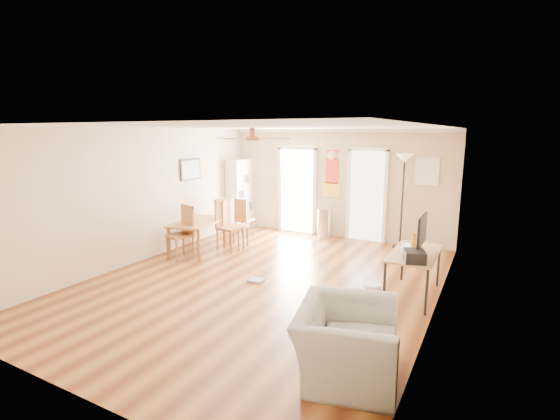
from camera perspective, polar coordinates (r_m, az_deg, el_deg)
The scene contains 29 objects.
floor at distance 7.05m, azimuth -2.34°, elevation -10.04°, with size 7.00×7.00×0.00m, color brown.
ceiling at distance 6.58m, azimuth -2.52°, elevation 11.59°, with size 5.50×7.00×0.00m, color silver, non-canonical shape.
wall_back at distance 9.83m, azimuth 8.04°, elevation 3.68°, with size 5.50×0.04×2.60m, color beige, non-canonical shape.
wall_front at distance 4.18m, azimuth -27.91°, elevation -7.39°, with size 5.50×0.04×2.60m, color beige, non-canonical shape.
wall_left at distance 8.42m, azimuth -18.76°, elevation 2.00°, with size 0.04×7.00×2.60m, color beige, non-canonical shape.
wall_right at distance 5.82m, azimuth 21.56°, elevation -1.97°, with size 0.04×7.00×2.60m, color beige, non-canonical shape.
crown_molding at distance 6.58m, azimuth -2.52°, elevation 11.25°, with size 5.50×7.00×0.08m, color white, non-canonical shape.
kitchen_doorway at distance 10.26m, azimuth 2.46°, elevation 2.67°, with size 0.90×0.10×2.10m, color white, non-canonical shape.
bathroom_doorway at distance 9.62m, azimuth 12.16°, elevation 1.89°, with size 0.80×0.10×2.10m, color white, non-canonical shape.
wall_decal at distance 9.83m, azimuth 7.35°, elevation 5.17°, with size 0.46×0.03×1.10m, color red.
ac_grille at distance 9.26m, azimuth 20.07°, elevation 5.18°, with size 0.50×0.04×0.60m, color white.
framed_poster at distance 9.36m, azimuth -12.54°, elevation 5.63°, with size 0.04×0.66×0.48m, color black.
ceiling_fan at distance 6.33m, azimuth -3.92°, elevation 10.07°, with size 1.24×1.24×0.20m, color #593819, non-canonical shape.
bookshelf at distance 10.70m, azimuth -5.65°, elevation 2.23°, with size 0.36×0.82×1.82m, color silver, non-canonical shape.
dining_table at distance 8.84m, azimuth -11.48°, elevation -3.64°, with size 0.80×1.33×0.67m, color #9B6132, non-canonical shape.
dining_chair_right_a at distance 8.95m, azimuth -6.27°, elevation -2.02°, with size 0.43×0.43×1.05m, color #9C6532, non-canonical shape.
dining_chair_right_b at distance 8.77m, azimuth -7.07°, elevation -2.11°, with size 0.46×0.46×1.11m, color olive, non-canonical shape.
dining_chair_near at distance 8.41m, azimuth -14.01°, elevation -3.10°, with size 0.44×0.44×1.06m, color #945B2F, non-canonical shape.
dining_chair_far at distance 9.87m, azimuth -5.12°, elevation -1.08°, with size 0.39×0.39×0.95m, color #9C5A32, non-canonical shape.
trash_can at distance 9.79m, azimuth 6.25°, elevation -1.88°, with size 0.33×0.33×0.72m, color silver.
torchiere_lamp at distance 9.16m, azimuth 16.88°, elevation 1.13°, with size 0.39×0.39×2.08m, color black, non-canonical shape.
computer_desk at distance 6.67m, azimuth 18.31°, elevation -8.59°, with size 0.66×1.33×0.71m, color tan, non-canonical shape.
imac at distance 6.38m, azimuth 19.41°, elevation -3.39°, with size 0.09×0.65×0.60m, color black, non-canonical shape.
keyboard at distance 6.79m, azimuth 17.41°, elevation -4.99°, with size 0.14×0.43×0.02m, color silver.
printer at distance 6.06m, azimuth 18.48°, elevation -6.23°, with size 0.28×0.33×0.17m, color black.
orange_bottle at distance 6.80m, azimuth 18.39°, elevation -4.02°, with size 0.08×0.08×0.25m, color #CB6C12.
wastebasket_a at distance 6.32m, azimuth 12.90°, elevation -11.41°, with size 0.26×0.26×0.30m, color white.
floor_cloth at distance 7.05m, azimuth -3.40°, elevation -9.89°, with size 0.26×0.20×0.04m, color gray.
armchair at distance 4.47m, azimuth 9.42°, elevation -17.93°, with size 1.16×1.01×0.75m, color #999994.
Camera 1 is at (3.36, -5.66, 2.52)m, focal length 25.87 mm.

